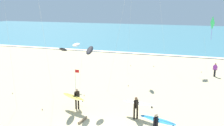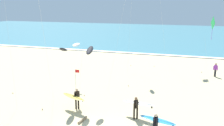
{
  "view_description": "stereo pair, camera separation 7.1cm",
  "coord_description": "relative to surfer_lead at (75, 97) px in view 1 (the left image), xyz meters",
  "views": [
    {
      "loc": [
        4.94,
        -13.14,
        8.19
      ],
      "look_at": [
        -0.65,
        4.69,
        3.66
      ],
      "focal_mm": 39.23,
      "sensor_mm": 36.0,
      "label": 1
    },
    {
      "loc": [
        5.0,
        -13.11,
        8.19
      ],
      "look_at": [
        -0.65,
        4.69,
        3.66
      ],
      "focal_mm": 39.23,
      "sensor_mm": 36.0,
      "label": 2
    }
  ],
  "objects": [
    {
      "name": "bystander_purple_top",
      "position": [
        11.36,
        13.08,
        -0.24
      ],
      "size": [
        0.49,
        0.24,
        1.59
      ],
      "color": "black",
      "rests_on": "ground"
    },
    {
      "name": "surfer_third",
      "position": [
        4.96,
        -0.01,
        0.0
      ],
      "size": [
        2.63,
        1.25,
        1.71
      ],
      "color": "black",
      "rests_on": "ground"
    },
    {
      "name": "surfer_lead",
      "position": [
        0.0,
        0.0,
        0.0
      ],
      "size": [
        2.37,
        1.39,
        1.71
      ],
      "color": "black",
      "rests_on": "ground"
    },
    {
      "name": "shoreline_foam",
      "position": [
        3.22,
        23.53,
        -0.96
      ],
      "size": [
        160.0,
        1.07,
        0.01
      ],
      "primitive_type": "cube",
      "color": "white",
      "rests_on": "ocean_water"
    },
    {
      "name": "kite_arc_ivory_low",
      "position": [
        -0.25,
        1.01,
        3.72
      ],
      "size": [
        2.84,
        2.81,
        5.15
      ],
      "color": "black",
      "rests_on": "ground"
    },
    {
      "name": "kite_diamond_emerald_far",
      "position": [
        10.52,
        12.11,
        4.98
      ],
      "size": [
        0.74,
        3.09,
        6.89
      ],
      "color": "green",
      "rests_on": "ground"
    },
    {
      "name": "driftwood_log",
      "position": [
        1.34,
        -1.67,
        -0.97
      ],
      "size": [
        0.28,
        1.09,
        0.17
      ],
      "primitive_type": "cylinder",
      "rotation": [
        0.0,
        1.57,
        4.6
      ],
      "color": "#846B4C",
      "rests_on": "ground"
    },
    {
      "name": "ocean_water",
      "position": [
        3.22,
        53.23,
        -1.01
      ],
      "size": [
        160.0,
        60.0,
        0.08
      ],
      "primitive_type": "cube",
      "color": "teal",
      "rests_on": "ground"
    },
    {
      "name": "lifeguard_flag",
      "position": [
        -1.95,
        4.2,
        0.22
      ],
      "size": [
        0.45,
        0.05,
        2.1
      ],
      "color": "silver",
      "rests_on": "ground"
    },
    {
      "name": "surfer_trailing",
      "position": [
        6.67,
        -2.29,
        0.0
      ],
      "size": [
        2.43,
        1.18,
        1.71
      ],
      "color": "black",
      "rests_on": "ground"
    }
  ]
}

